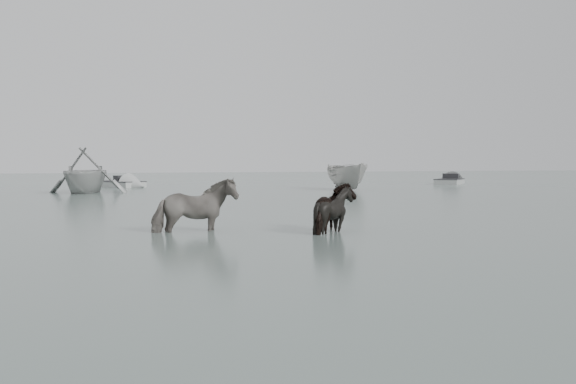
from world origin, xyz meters
name	(u,v)px	position (x,y,z in m)	size (l,w,h in m)	color
ground	(257,237)	(0.00, 0.00, 0.00)	(140.00, 140.00, 0.00)	#576761
pony_pinto	(194,197)	(-1.28, 1.51, 0.88)	(0.95, 2.08, 1.75)	black
pony_dark	(336,203)	(2.15, 0.56, 0.72)	(1.43, 1.22, 1.44)	black
pony_black	(334,204)	(2.07, 0.54, 0.70)	(1.13, 1.27, 1.39)	black
rowboat_trail	(86,169)	(-4.83, 21.21, 1.28)	(4.19, 4.85, 2.56)	#ACAEAB
boat_small	(347,175)	(9.80, 20.82, 0.86)	(1.67, 4.43, 1.71)	#A9A9A5
skiff_port	(450,179)	(19.76, 26.86, 0.38)	(4.31, 1.60, 0.75)	#9DA09E
skiff_mid	(116,181)	(-3.30, 28.43, 0.38)	(5.79, 1.60, 0.75)	#AAACAA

